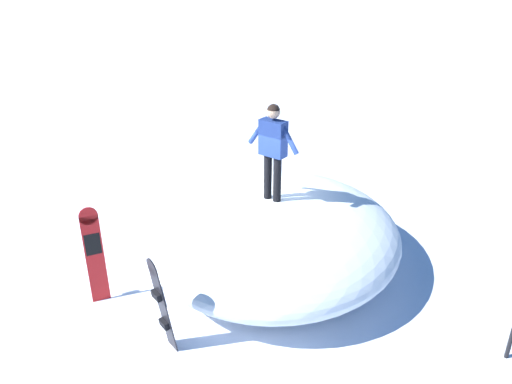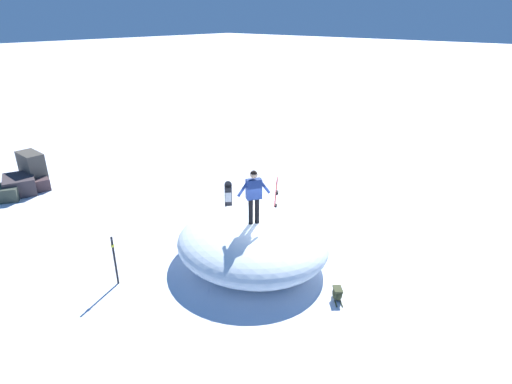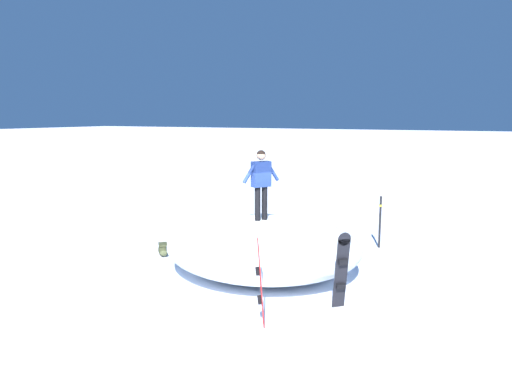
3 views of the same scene
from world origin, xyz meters
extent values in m
plane|color=white|center=(0.00, 0.00, 0.00)|extent=(240.00, 240.00, 0.00)
ellipsoid|color=white|center=(0.60, -0.29, 0.66)|extent=(4.93, 5.28, 1.32)
cylinder|color=black|center=(0.47, -0.20, 1.73)|extent=(0.14, 0.14, 0.83)
cylinder|color=black|center=(0.64, -0.31, 1.73)|extent=(0.14, 0.14, 0.83)
cube|color=navy|center=(0.56, -0.25, 2.45)|extent=(0.50, 0.43, 0.62)
sphere|color=tan|center=(0.56, -0.25, 2.90)|extent=(0.23, 0.23, 0.23)
cylinder|color=navy|center=(0.29, -0.08, 2.51)|extent=(0.38, 0.28, 0.51)
cylinder|color=navy|center=(0.83, -0.42, 2.51)|extent=(0.38, 0.28, 0.51)
sphere|color=black|center=(0.56, -0.25, 2.93)|extent=(0.21, 0.21, 0.21)
cube|color=red|center=(-2.21, -1.61, 0.77)|extent=(0.32, 0.25, 1.54)
cylinder|color=red|center=(-2.24, -1.57, 1.53)|extent=(0.28, 0.18, 0.30)
cube|color=black|center=(-2.22, -1.60, 1.04)|extent=(0.23, 0.15, 0.37)
cube|color=black|center=(-2.24, -1.56, 1.04)|extent=(0.20, 0.16, 0.11)
cube|color=black|center=(-2.22, -1.59, 0.49)|extent=(0.20, 0.16, 0.11)
cube|color=black|center=(-0.81, -2.71, 0.74)|extent=(0.35, 0.35, 1.48)
cylinder|color=black|center=(-0.88, -2.77, 1.47)|extent=(0.22, 0.24, 0.27)
cube|color=#B2B2B7|center=(-0.82, -2.71, 1.00)|extent=(0.20, 0.21, 0.35)
cube|color=black|center=(-0.87, -2.76, 1.00)|extent=(0.19, 0.20, 0.12)
cube|color=black|center=(-0.81, -2.71, 0.47)|extent=(0.19, 0.20, 0.12)
ellipsoid|color=#383D23|center=(0.54, 2.77, 0.18)|extent=(0.47, 0.47, 0.35)
ellipsoid|color=#4B5131|center=(0.41, 2.65, 0.12)|extent=(0.22, 0.23, 0.17)
cube|color=#383D23|center=(0.54, 2.77, 0.32)|extent=(0.40, 0.39, 0.06)
cylinder|color=#383D23|center=(0.75, 2.86, 0.01)|extent=(0.23, 0.21, 0.04)
cylinder|color=#383D23|center=(0.65, 2.97, 0.01)|extent=(0.23, 0.21, 0.04)
camera|label=1|loc=(1.04, -8.34, 5.30)|focal=35.92mm
camera|label=2|loc=(9.02, 7.20, 7.21)|focal=29.12mm
camera|label=3|loc=(-9.75, -5.31, 3.86)|focal=33.55mm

